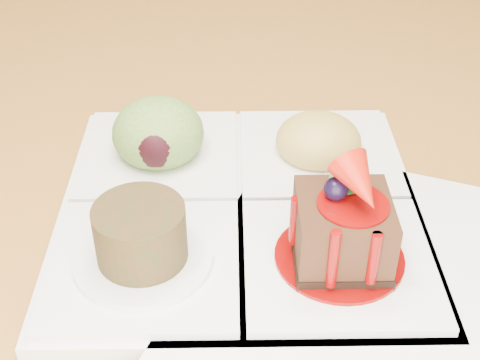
{
  "coord_description": "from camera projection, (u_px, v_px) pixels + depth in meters",
  "views": [
    {
      "loc": [
        0.14,
        -0.59,
        1.06
      ],
      "look_at": [
        0.14,
        -0.22,
        0.79
      ],
      "focal_mm": 50.0,
      "sensor_mm": 36.0,
      "label": 1
    }
  ],
  "objects": [
    {
      "name": "dining_table",
      "position": [
        97.0,
        138.0,
        0.7
      ],
      "size": [
        1.0,
        1.8,
        0.75
      ],
      "color": "#A4702A",
      "rests_on": "ground"
    },
    {
      "name": "sampler_plate",
      "position": [
        237.0,
        193.0,
        0.48
      ],
      "size": [
        0.26,
        0.26,
        0.1
      ],
      "rotation": [
        0.0,
        0.0,
        -0.01
      ],
      "color": "white",
      "rests_on": "dining_table"
    },
    {
      "name": "second_plate",
      "position": [
        397.0,
        294.0,
        0.42
      ],
      "size": [
        0.33,
        0.33,
        0.01
      ],
      "primitive_type": "cube",
      "rotation": [
        0.0,
        0.0,
        -0.38
      ],
      "color": "white",
      "rests_on": "dining_table"
    }
  ]
}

